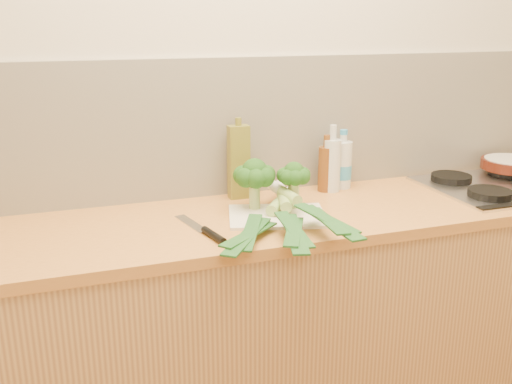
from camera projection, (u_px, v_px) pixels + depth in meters
room_shell at (246, 127)px, 2.26m from camera, size 3.50×3.50×3.50m
counter at (270, 323)px, 2.21m from camera, size 3.20×0.62×0.90m
gas_hob at (500, 185)px, 2.38m from camera, size 0.58×0.50×0.04m
chopping_board at (277, 216)px, 2.03m from camera, size 0.40×0.33×0.01m
broccoli_left at (255, 175)px, 2.06m from camera, size 0.15×0.16×0.19m
broccoli_right at (294, 176)px, 2.08m from camera, size 0.12×0.13×0.17m
leek_front at (273, 209)px, 2.02m from camera, size 0.48×0.60×0.04m
leek_mid at (286, 207)px, 1.99m from camera, size 0.25×0.69×0.04m
leek_back at (300, 203)px, 1.97m from camera, size 0.12×0.63×0.04m
chefs_knife at (208, 232)px, 1.87m from camera, size 0.11×0.33×0.02m
skillet at (512, 164)px, 2.54m from camera, size 0.37×0.26×0.05m
oil_tin at (239, 162)px, 2.22m from camera, size 0.08×0.05×0.32m
glass_bottle at (332, 164)px, 2.32m from camera, size 0.07×0.07×0.27m
amber_bottle at (326, 168)px, 2.32m from camera, size 0.06×0.06×0.23m
water_bottle at (342, 166)px, 2.37m from camera, size 0.08×0.08×0.23m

